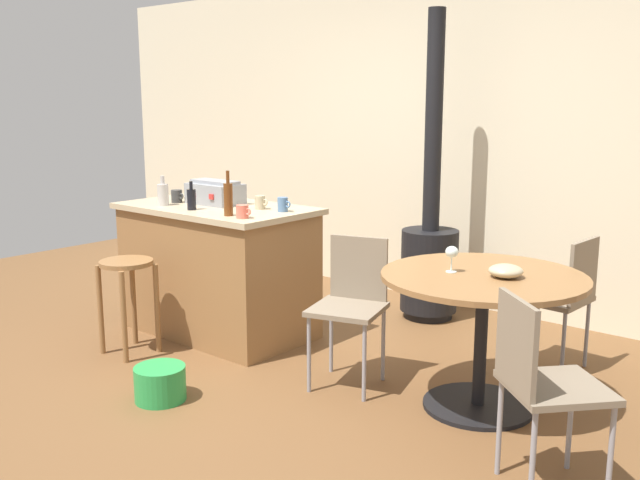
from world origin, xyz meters
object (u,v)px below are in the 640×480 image
object	(u,v)px
folding_chair_left	(351,299)
cup_1	(177,196)
folding_chair_near	(541,378)
folding_chair_far	(563,293)
kitchen_island	(218,269)
cup_0	(190,193)
wood_stove	(430,248)
cup_4	(243,212)
dining_table	(482,306)
bottle_1	(163,194)
plastic_bucket	(160,383)
wooden_stool	(127,284)
serving_bowl	(506,271)
cup_2	(283,204)
toolbox	(215,193)
bottle_0	(191,199)
cup_3	(260,202)
bottle_2	(228,198)
wine_glass	(452,253)

from	to	relation	value
folding_chair_left	cup_1	world-z (taller)	cup_1
cup_1	folding_chair_near	bearing A→B (deg)	-9.91
folding_chair_far	folding_chair_left	xyz separation A→B (m)	(-0.89, -0.99, 0.02)
kitchen_island	cup_0	distance (m)	0.66
folding_chair_far	wood_stove	distance (m)	1.29
folding_chair_left	cup_4	world-z (taller)	cup_4
folding_chair_near	dining_table	bearing A→B (deg)	133.63
kitchen_island	bottle_1	distance (m)	0.67
kitchen_island	plastic_bucket	bearing A→B (deg)	-57.90
wooden_stool	serving_bowl	bearing A→B (deg)	17.16
folding_chair_near	cup_0	xyz separation A→B (m)	(-3.08, 0.70, 0.46)
folding_chair_near	cup_1	xyz separation A→B (m)	(-3.03, 0.53, 0.46)
serving_bowl	cup_4	bearing A→B (deg)	-170.12
cup_0	cup_2	bearing A→B (deg)	0.76
toolbox	bottle_0	bearing A→B (deg)	-74.05
cup_1	cup_3	xyz separation A→B (m)	(0.70, 0.16, -0.00)
dining_table	cup_4	world-z (taller)	cup_4
bottle_2	serving_bowl	size ratio (longest dim) A/B	1.64
wine_glass	folding_chair_near	bearing A→B (deg)	-36.49
cup_0	bottle_2	bearing A→B (deg)	-23.24
cup_1	toolbox	bearing A→B (deg)	26.17
dining_table	plastic_bucket	bearing A→B (deg)	-143.47
folding_chair_near	bottle_2	size ratio (longest dim) A/B	2.99
cup_0	wine_glass	xyz separation A→B (m)	(2.33, -0.14, -0.12)
bottle_2	cup_4	distance (m)	0.16
cup_1	cup_3	bearing A→B (deg)	13.23
cup_1	dining_table	bearing A→B (deg)	2.30
cup_3	serving_bowl	bearing A→B (deg)	-1.66
bottle_1	cup_2	xyz separation A→B (m)	(0.85, 0.34, -0.03)
serving_bowl	bottle_0	bearing A→B (deg)	-173.01
bottle_1	dining_table	bearing A→B (deg)	6.00
kitchen_island	wooden_stool	size ratio (longest dim) A/B	2.22
wooden_stool	folding_chair_near	size ratio (longest dim) A/B	0.73
toolbox	cup_1	distance (m)	0.30
cup_0	folding_chair_near	bearing A→B (deg)	-12.76
folding_chair_left	plastic_bucket	world-z (taller)	folding_chair_left
bottle_2	folding_chair_left	bearing A→B (deg)	6.93
toolbox	cup_0	world-z (taller)	toolbox
cup_1	cup_0	bearing A→B (deg)	108.50
cup_2	toolbox	bearing A→B (deg)	-175.52
kitchen_island	toolbox	distance (m)	0.55
kitchen_island	folding_chair_near	world-z (taller)	kitchen_island
plastic_bucket	bottle_1	bearing A→B (deg)	139.61
kitchen_island	cup_3	size ratio (longest dim) A/B	13.11
cup_1	serving_bowl	bearing A→B (deg)	2.47
folding_chair_near	bottle_2	distance (m)	2.38
cup_0	toolbox	bearing A→B (deg)	-6.29
bottle_0	cup_0	bearing A→B (deg)	141.39
bottle_1	cup_2	size ratio (longest dim) A/B	1.99
folding_chair_near	toolbox	world-z (taller)	toolbox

